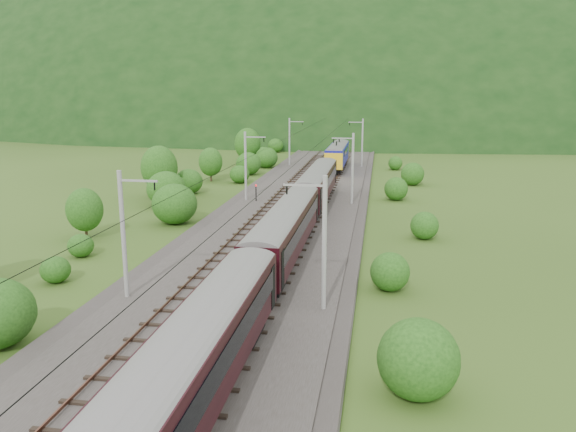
# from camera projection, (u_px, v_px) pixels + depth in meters

# --- Properties ---
(ground) EXTENTS (600.00, 600.00, 0.00)m
(ground) POSITION_uv_depth(u_px,v_px,m) (223.00, 307.00, 34.41)
(ground) COLOR #304816
(ground) RESTS_ON ground
(railbed) EXTENTS (14.00, 220.00, 0.30)m
(railbed) POSITION_uv_depth(u_px,v_px,m) (258.00, 258.00, 44.00)
(railbed) COLOR #38332D
(railbed) RESTS_ON ground
(track_left) EXTENTS (2.40, 220.00, 0.27)m
(track_left) POSITION_uv_depth(u_px,v_px,m) (228.00, 253.00, 44.33)
(track_left) COLOR #563225
(track_left) RESTS_ON railbed
(track_right) EXTENTS (2.40, 220.00, 0.27)m
(track_right) POSITION_uv_depth(u_px,v_px,m) (288.00, 256.00, 43.57)
(track_right) COLOR #563225
(track_right) RESTS_ON railbed
(catenary_left) EXTENTS (2.54, 192.28, 8.00)m
(catenary_left) POSITION_uv_depth(u_px,v_px,m) (246.00, 165.00, 65.18)
(catenary_left) COLOR gray
(catenary_left) RESTS_ON railbed
(catenary_right) EXTENTS (2.54, 192.28, 8.00)m
(catenary_right) POSITION_uv_depth(u_px,v_px,m) (352.00, 167.00, 63.25)
(catenary_right) COLOR gray
(catenary_right) RESTS_ON railbed
(overhead_wires) EXTENTS (4.83, 198.00, 0.03)m
(overhead_wires) POSITION_uv_depth(u_px,v_px,m) (256.00, 170.00, 42.47)
(overhead_wires) COLOR black
(overhead_wires) RESTS_ON ground
(mountain_main) EXTENTS (504.00, 360.00, 244.00)m
(mountain_main) POSITION_uv_depth(u_px,v_px,m) (363.00, 116.00, 284.66)
(mountain_main) COLOR black
(mountain_main) RESTS_ON ground
(mountain_ridge) EXTENTS (336.00, 280.00, 132.00)m
(mountain_ridge) POSITION_uv_depth(u_px,v_px,m) (167.00, 111.00, 342.14)
(mountain_ridge) COLOR black
(mountain_ridge) RESTS_ON ground
(train) EXTENTS (2.76, 133.18, 4.79)m
(train) POSITION_uv_depth(u_px,v_px,m) (254.00, 266.00, 31.69)
(train) COLOR black
(train) RESTS_ON ground
(hazard_post_near) EXTENTS (0.15, 0.15, 1.36)m
(hazard_post_near) POSITION_uv_depth(u_px,v_px,m) (293.00, 198.00, 63.99)
(hazard_post_near) COLOR red
(hazard_post_near) RESTS_ON railbed
(hazard_post_far) EXTENTS (0.18, 0.18, 1.69)m
(hazard_post_far) POSITION_uv_depth(u_px,v_px,m) (318.00, 175.00, 79.54)
(hazard_post_far) COLOR red
(hazard_post_far) RESTS_ON railbed
(signal) EXTENTS (0.21, 0.21, 1.93)m
(signal) POSITION_uv_depth(u_px,v_px,m) (256.00, 191.00, 65.36)
(signal) COLOR black
(signal) RESTS_ON railbed
(vegetation_left) EXTENTS (11.74, 146.45, 6.75)m
(vegetation_left) POSITION_uv_depth(u_px,v_px,m) (130.00, 205.00, 51.92)
(vegetation_left) COLOR #1B4312
(vegetation_left) RESTS_ON ground
(vegetation_right) EXTENTS (7.09, 105.89, 3.22)m
(vegetation_right) POSITION_uv_depth(u_px,v_px,m) (426.00, 274.00, 36.20)
(vegetation_right) COLOR #1B4312
(vegetation_right) RESTS_ON ground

